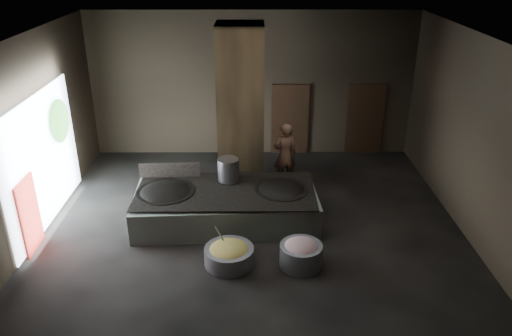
{
  "coord_description": "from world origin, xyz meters",
  "views": [
    {
      "loc": [
        0.01,
        -10.62,
        6.31
      ],
      "look_at": [
        0.09,
        0.49,
        1.25
      ],
      "focal_mm": 35.0,
      "sensor_mm": 36.0,
      "label": 1
    }
  ],
  "objects_px": {
    "stock_pot": "(228,170)",
    "meat_basin": "(301,255)",
    "wok_left": "(165,194)",
    "cook": "(285,155)",
    "hearth_platform": "(226,207)",
    "veg_basin": "(229,256)",
    "wok_right": "(281,192)"
  },
  "relations": [
    {
      "from": "hearth_platform",
      "to": "stock_pot",
      "type": "relative_size",
      "value": 7.67
    },
    {
      "from": "wok_left",
      "to": "cook",
      "type": "xyz_separation_m",
      "value": [
        3.0,
        2.05,
        0.16
      ]
    },
    {
      "from": "cook",
      "to": "meat_basin",
      "type": "bearing_deg",
      "value": 77.94
    },
    {
      "from": "hearth_platform",
      "to": "veg_basin",
      "type": "xyz_separation_m",
      "value": [
        0.15,
        -1.84,
        -0.19
      ]
    },
    {
      "from": "wok_left",
      "to": "veg_basin",
      "type": "height_order",
      "value": "wok_left"
    },
    {
      "from": "cook",
      "to": "veg_basin",
      "type": "xyz_separation_m",
      "value": [
        -1.4,
        -3.84,
        -0.72
      ]
    },
    {
      "from": "stock_pot",
      "to": "cook",
      "type": "height_order",
      "value": "cook"
    },
    {
      "from": "wok_left",
      "to": "stock_pot",
      "type": "xyz_separation_m",
      "value": [
        1.5,
        0.6,
        0.38
      ]
    },
    {
      "from": "wok_right",
      "to": "veg_basin",
      "type": "distance_m",
      "value": 2.31
    },
    {
      "from": "veg_basin",
      "to": "meat_basin",
      "type": "relative_size",
      "value": 1.17
    },
    {
      "from": "veg_basin",
      "to": "meat_basin",
      "type": "distance_m",
      "value": 1.53
    },
    {
      "from": "hearth_platform",
      "to": "wok_right",
      "type": "relative_size",
      "value": 3.41
    },
    {
      "from": "wok_left",
      "to": "veg_basin",
      "type": "distance_m",
      "value": 2.47
    },
    {
      "from": "cook",
      "to": "veg_basin",
      "type": "distance_m",
      "value": 4.15
    },
    {
      "from": "cook",
      "to": "stock_pot",
      "type": "bearing_deg",
      "value": 30.06
    },
    {
      "from": "wok_left",
      "to": "meat_basin",
      "type": "relative_size",
      "value": 1.53
    },
    {
      "from": "stock_pot",
      "to": "meat_basin",
      "type": "xyz_separation_m",
      "value": [
        1.63,
        -2.45,
        -0.88
      ]
    },
    {
      "from": "hearth_platform",
      "to": "cook",
      "type": "bearing_deg",
      "value": 49.2
    },
    {
      "from": "stock_pot",
      "to": "meat_basin",
      "type": "relative_size",
      "value": 0.63
    },
    {
      "from": "meat_basin",
      "to": "wok_right",
      "type": "bearing_deg",
      "value": 99.5
    },
    {
      "from": "wok_right",
      "to": "meat_basin",
      "type": "relative_size",
      "value": 1.42
    },
    {
      "from": "wok_right",
      "to": "wok_left",
      "type": "bearing_deg",
      "value": -177.95
    },
    {
      "from": "hearth_platform",
      "to": "wok_right",
      "type": "bearing_deg",
      "value": -0.82
    },
    {
      "from": "wok_right",
      "to": "cook",
      "type": "distance_m",
      "value": 1.97
    },
    {
      "from": "stock_pot",
      "to": "veg_basin",
      "type": "xyz_separation_m",
      "value": [
        0.1,
        -2.39,
        -0.93
      ]
    },
    {
      "from": "hearth_platform",
      "to": "veg_basin",
      "type": "bearing_deg",
      "value": -88.3
    },
    {
      "from": "wok_right",
      "to": "veg_basin",
      "type": "xyz_separation_m",
      "value": [
        -1.2,
        -1.89,
        -0.55
      ]
    },
    {
      "from": "hearth_platform",
      "to": "veg_basin",
      "type": "distance_m",
      "value": 1.86
    },
    {
      "from": "hearth_platform",
      "to": "veg_basin",
      "type": "relative_size",
      "value": 4.14
    },
    {
      "from": "stock_pot",
      "to": "veg_basin",
      "type": "distance_m",
      "value": 2.57
    },
    {
      "from": "hearth_platform",
      "to": "meat_basin",
      "type": "bearing_deg",
      "value": -51.5
    },
    {
      "from": "cook",
      "to": "veg_basin",
      "type": "bearing_deg",
      "value": 56.05
    }
  ]
}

